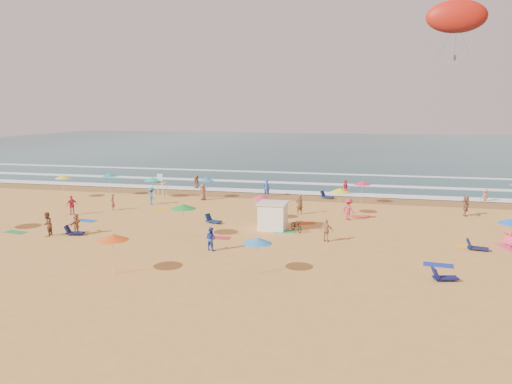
% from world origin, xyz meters
% --- Properties ---
extents(ground, '(220.00, 220.00, 0.00)m').
position_xyz_m(ground, '(0.00, 0.00, 0.00)').
color(ground, gold).
rests_on(ground, ground).
extents(ocean, '(220.00, 140.00, 0.18)m').
position_xyz_m(ocean, '(0.00, 84.00, 0.00)').
color(ocean, '#0C4756').
rests_on(ocean, ground).
extents(wet_sand, '(220.00, 220.00, 0.00)m').
position_xyz_m(wet_sand, '(0.00, 12.50, 0.01)').
color(wet_sand, olive).
rests_on(wet_sand, ground).
extents(surf_foam, '(200.00, 18.70, 0.05)m').
position_xyz_m(surf_foam, '(0.00, 21.32, 0.10)').
color(surf_foam, white).
rests_on(surf_foam, ground).
extents(cabana, '(2.00, 2.00, 2.00)m').
position_xyz_m(cabana, '(4.00, -2.02, 1.00)').
color(cabana, white).
rests_on(cabana, ground).
extents(cabana_roof, '(2.20, 2.20, 0.12)m').
position_xyz_m(cabana_roof, '(4.00, -2.02, 2.06)').
color(cabana_roof, silver).
rests_on(cabana_roof, cabana).
extents(bicycle, '(1.48, 1.75, 0.90)m').
position_xyz_m(bicycle, '(5.90, -2.32, 0.45)').
color(bicycle, black).
rests_on(bicycle, ground).
extents(lifeguard_stand, '(1.20, 1.20, 2.10)m').
position_xyz_m(lifeguard_stand, '(-10.38, 9.02, 1.05)').
color(lifeguard_stand, white).
rests_on(lifeguard_stand, ground).
extents(beach_umbrellas, '(54.48, 28.72, 0.72)m').
position_xyz_m(beach_umbrellas, '(2.09, -0.32, 2.10)').
color(beach_umbrellas, '#F5365F').
rests_on(beach_umbrellas, ground).
extents(loungers, '(65.78, 24.89, 0.34)m').
position_xyz_m(loungers, '(7.77, -3.27, 0.17)').
color(loungers, '#0F134F').
rests_on(loungers, ground).
extents(towels, '(43.02, 14.19, 0.03)m').
position_xyz_m(towels, '(-0.15, -3.15, 0.01)').
color(towels, '#CC4B19').
rests_on(towels, ground).
extents(beachgoers, '(47.31, 24.82, 2.07)m').
position_xyz_m(beachgoers, '(0.09, 3.82, 0.81)').
color(beachgoers, brown).
rests_on(beachgoers, ground).
extents(parasail, '(10.20, 3.57, 10.25)m').
position_xyz_m(parasail, '(24.20, 56.13, 24.97)').
color(parasail, red).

